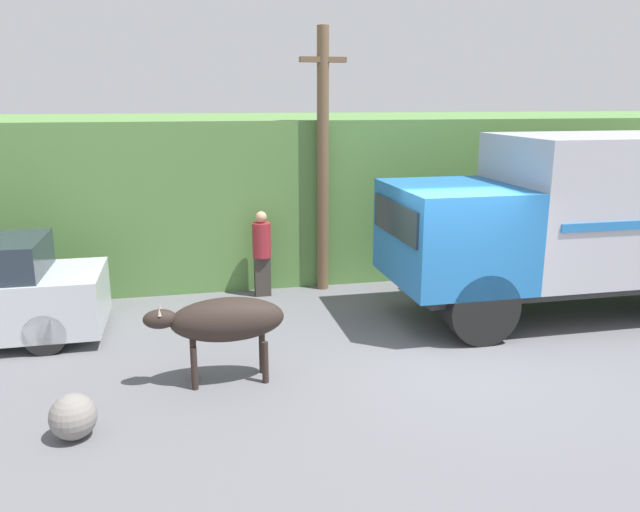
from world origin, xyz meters
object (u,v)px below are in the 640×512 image
(roadside_rock, at_px, (73,417))
(pedestrian_on_hill, at_px, (262,250))
(utility_pole, at_px, (323,158))
(cargo_truck, at_px, (589,216))
(brown_cow, at_px, (224,321))

(roadside_rock, bearing_deg, pedestrian_on_hill, 60.03)
(utility_pole, height_order, roadside_rock, utility_pole)
(cargo_truck, distance_m, utility_pole, 5.07)
(cargo_truck, xyz_separation_m, pedestrian_on_hill, (-5.62, 2.26, -0.86))
(utility_pole, bearing_deg, cargo_truck, -29.70)
(brown_cow, distance_m, pedestrian_on_hill, 3.93)
(cargo_truck, height_order, brown_cow, cargo_truck)
(cargo_truck, bearing_deg, brown_cow, -168.92)
(brown_cow, distance_m, utility_pole, 4.96)
(cargo_truck, height_order, utility_pole, utility_pole)
(cargo_truck, distance_m, pedestrian_on_hill, 6.12)
(pedestrian_on_hill, bearing_deg, cargo_truck, 155.34)
(cargo_truck, xyz_separation_m, brown_cow, (-6.63, -1.54, -0.90))
(brown_cow, height_order, roadside_rock, brown_cow)
(cargo_truck, distance_m, brown_cow, 6.86)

